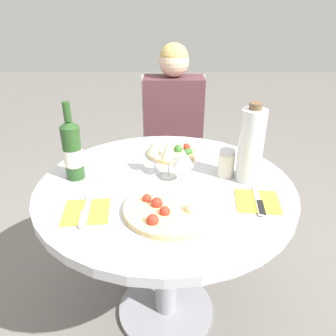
{
  "coord_description": "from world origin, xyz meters",
  "views": [
    {
      "loc": [
        0.01,
        -1.1,
        1.34
      ],
      "look_at": [
        0.02,
        -0.07,
        0.81
      ],
      "focal_mm": 35.0,
      "sensor_mm": 36.0,
      "label": 1
    }
  ],
  "objects": [
    {
      "name": "ground_plane",
      "position": [
        0.0,
        0.0,
        0.0
      ],
      "size": [
        12.0,
        12.0,
        0.0
      ],
      "primitive_type": "plane",
      "color": "slate",
      "rests_on": "ground"
    },
    {
      "name": "dining_table",
      "position": [
        0.0,
        0.0,
        0.57
      ],
      "size": [
        0.99,
        0.99,
        0.71
      ],
      "color": "gray",
      "rests_on": "ground_plane"
    },
    {
      "name": "chair_behind_diner",
      "position": [
        0.04,
        0.88,
        0.44
      ],
      "size": [
        0.41,
        0.41,
        0.92
      ],
      "rotation": [
        0.0,
        0.0,
        3.14
      ],
      "color": "silver",
      "rests_on": "ground_plane"
    },
    {
      "name": "seated_diner",
      "position": [
        0.04,
        0.74,
        0.5
      ],
      "size": [
        0.35,
        0.4,
        1.14
      ],
      "rotation": [
        0.0,
        0.0,
        3.14
      ],
      "color": "#512D33",
      "rests_on": "ground_plane"
    },
    {
      "name": "pizza_large",
      "position": [
        0.02,
        -0.2,
        0.72
      ],
      "size": [
        0.32,
        0.32,
        0.05
      ],
      "color": "#E5C17F",
      "rests_on": "dining_table"
    },
    {
      "name": "pizza_small_far",
      "position": [
        0.04,
        0.26,
        0.72
      ],
      "size": [
        0.23,
        0.23,
        0.05
      ],
      "color": "#E5C17F",
      "rests_on": "dining_table"
    },
    {
      "name": "wine_bottle",
      "position": [
        -0.36,
        0.04,
        0.83
      ],
      "size": [
        0.07,
        0.07,
        0.31
      ],
      "color": "#23471E",
      "rests_on": "dining_table"
    },
    {
      "name": "tall_carafe",
      "position": [
        0.32,
        0.03,
        0.86
      ],
      "size": [
        0.09,
        0.09,
        0.31
      ],
      "color": "silver",
      "rests_on": "dining_table"
    },
    {
      "name": "sugar_shaker",
      "position": [
        0.24,
        0.06,
        0.77
      ],
      "size": [
        0.07,
        0.07,
        0.11
      ],
      "color": "silver",
      "rests_on": "dining_table"
    },
    {
      "name": "wine_glass_front_right",
      "position": [
        0.07,
        0.01,
        0.81
      ],
      "size": [
        0.08,
        0.08,
        0.13
      ],
      "color": "silver",
      "rests_on": "dining_table"
    },
    {
      "name": "wine_glass_back_left",
      "position": [
        -0.04,
        0.09,
        0.82
      ],
      "size": [
        0.07,
        0.07,
        0.15
      ],
      "color": "silver",
      "rests_on": "dining_table"
    },
    {
      "name": "wine_glass_center",
      "position": [
        0.01,
        0.05,
        0.82
      ],
      "size": [
        0.07,
        0.07,
        0.15
      ],
      "color": "silver",
      "rests_on": "dining_table"
    },
    {
      "name": "place_setting_left",
      "position": [
        -0.26,
        -0.2,
        0.71
      ],
      "size": [
        0.16,
        0.19,
        0.01
      ],
      "color": "yellow",
      "rests_on": "dining_table"
    },
    {
      "name": "place_setting_right",
      "position": [
        0.32,
        -0.14,
        0.71
      ],
      "size": [
        0.17,
        0.19,
        0.01
      ],
      "color": "yellow",
      "rests_on": "dining_table"
    }
  ]
}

